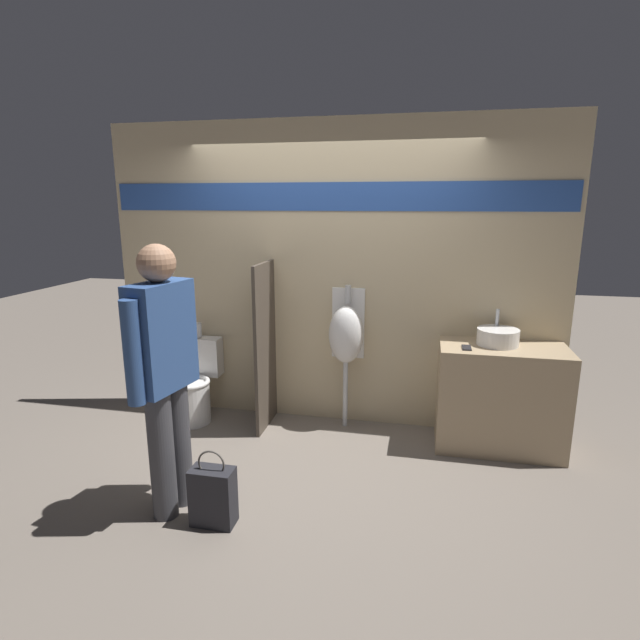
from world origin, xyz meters
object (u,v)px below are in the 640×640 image
cell_phone (467,348)px  shopping_bag (213,496)px  person_in_vest (164,370)px  sink_basin (498,337)px  toilet (194,387)px  urinal_near_counter (346,335)px

cell_phone → shopping_bag: (-1.60, -1.35, -0.68)m
person_in_vest → sink_basin: bearing=-46.6°
shopping_bag → toilet: bearing=119.6°
sink_basin → shopping_bag: (-1.85, -1.51, -0.74)m
cell_phone → urinal_near_counter: (-1.01, 0.25, -0.01)m
cell_phone → toilet: 2.48m
person_in_vest → urinal_near_counter: bearing=-21.0°
person_in_vest → shopping_bag: person_in_vest is taller
sink_basin → person_in_vest: bearing=-146.9°
shopping_bag → sink_basin: bearing=39.3°
urinal_near_counter → toilet: urinal_near_counter is taller
urinal_near_counter → toilet: (-1.41, -0.15, -0.54)m
person_in_vest → shopping_bag: size_ratio=3.47×
sink_basin → urinal_near_counter: 1.26m
cell_phone → shopping_bag: 2.20m
sink_basin → cell_phone: (-0.25, -0.16, -0.06)m
cell_phone → urinal_near_counter: size_ratio=0.11×
toilet → person_in_vest: size_ratio=0.51×
toilet → urinal_near_counter: bearing=6.2°
toilet → shopping_bag: toilet is taller
shopping_bag → urinal_near_counter: bearing=69.8°
shopping_bag → cell_phone: bearing=40.3°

